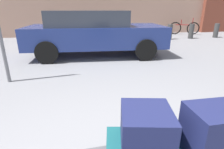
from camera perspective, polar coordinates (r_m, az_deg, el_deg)
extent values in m
cube|color=#191E47|center=(1.45, 29.48, -19.01)|extent=(0.41, 0.30, 0.56)
cube|color=#191E47|center=(1.29, 10.63, -16.35)|extent=(0.41, 0.42, 0.28)
cube|color=navy|center=(6.06, -4.94, 12.09)|extent=(4.47, 2.27, 0.64)
cube|color=#2D333D|center=(6.00, -7.60, 17.20)|extent=(2.57, 1.84, 0.46)
cylinder|color=black|center=(7.13, 6.56, 10.63)|extent=(0.66, 0.29, 0.64)
cylinder|color=black|center=(5.51, 10.51, 7.66)|extent=(0.66, 0.29, 0.64)
cylinder|color=black|center=(7.05, -16.88, 9.81)|extent=(0.66, 0.29, 0.64)
cylinder|color=black|center=(5.42, -19.79, 6.60)|extent=(0.66, 0.29, 0.64)
torus|color=black|center=(11.90, 19.24, 13.62)|extent=(0.69, 0.32, 0.72)
torus|color=black|center=(12.12, 24.19, 13.11)|extent=(0.69, 0.32, 0.72)
cylinder|color=maroon|center=(11.98, 21.87, 14.32)|extent=(0.95, 0.41, 0.04)
cylinder|color=maroon|center=(11.93, 21.00, 15.14)|extent=(0.05, 0.05, 0.30)
cylinder|color=maroon|center=(12.07, 24.14, 15.02)|extent=(0.05, 0.05, 0.40)
cylinder|color=#383838|center=(9.12, 9.57, 12.83)|extent=(0.25, 0.25, 0.74)
cylinder|color=#383838|center=(9.76, 17.71, 12.65)|extent=(0.25, 0.25, 0.74)
cylinder|color=#383838|center=(10.44, 23.70, 12.36)|extent=(0.25, 0.25, 0.74)
cylinder|color=#383838|center=(11.40, 30.00, 11.91)|extent=(0.25, 0.25, 0.74)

